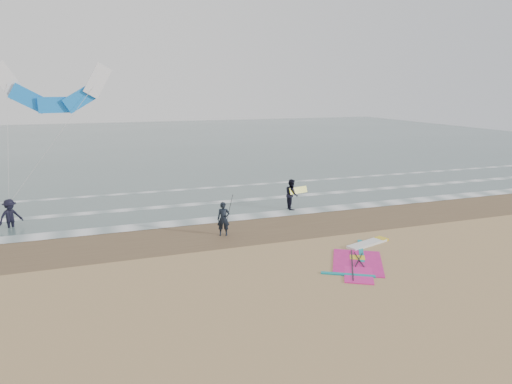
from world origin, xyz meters
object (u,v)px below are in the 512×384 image
object	(u,v)px
windsurf_rig	(361,257)
person_walking	(292,194)
person_standing	(223,219)
person_wading	(10,210)
surf_kite	(55,93)

from	to	relation	value
windsurf_rig	person_walking	distance (m)	8.57
windsurf_rig	person_standing	bearing A→B (deg)	134.05
person_standing	person_wading	xyz separation A→B (m)	(-10.22, 4.95, 0.10)
windsurf_rig	person_standing	size ratio (longest dim) A/B	2.91
person_wading	person_standing	bearing A→B (deg)	-60.65
surf_kite	person_wading	bearing A→B (deg)	-141.23
windsurf_rig	person_wading	xyz separation A→B (m)	(-15.04, 9.93, 0.92)
person_standing	surf_kite	xyz separation A→B (m)	(-7.65, 7.01, 6.09)
person_walking	person_wading	xyz separation A→B (m)	(-15.47, 1.42, 0.02)
person_wading	surf_kite	xyz separation A→B (m)	(2.57, 2.06, 5.99)
person_walking	person_wading	bearing A→B (deg)	93.90
windsurf_rig	person_standing	xyz separation A→B (m)	(-4.82, 4.98, 0.82)
person_wading	surf_kite	size ratio (longest dim) A/B	0.26
windsurf_rig	surf_kite	distance (m)	18.63
windsurf_rig	person_walking	world-z (taller)	person_walking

